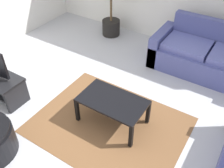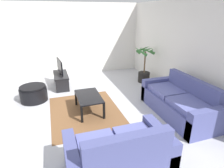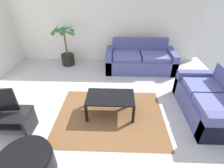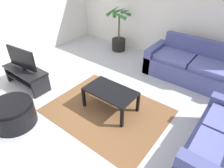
% 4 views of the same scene
% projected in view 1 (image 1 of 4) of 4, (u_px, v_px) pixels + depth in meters
% --- Properties ---
extents(ground_plane, '(6.60, 6.60, 0.00)m').
position_uv_depth(ground_plane, '(90.00, 124.00, 3.78)').
color(ground_plane, '#B2B2B7').
extents(couch_main, '(2.06, 0.90, 0.90)m').
position_uv_depth(couch_main, '(209.00, 58.00, 4.63)').
color(couch_main, '#4C518C').
rests_on(couch_main, ground).
extents(coffee_table, '(0.96, 0.57, 0.43)m').
position_uv_depth(coffee_table, '(112.00, 103.00, 3.60)').
color(coffee_table, black).
rests_on(coffee_table, ground).
extents(area_rug, '(2.20, 1.70, 0.01)m').
position_uv_depth(area_rug, '(109.00, 125.00, 3.77)').
color(area_rug, brown).
rests_on(area_rug, ground).
extents(potted_palm, '(0.72, 0.73, 1.28)m').
position_uv_depth(potted_palm, '(111.00, 15.00, 5.65)').
color(potted_palm, black).
rests_on(potted_palm, ground).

